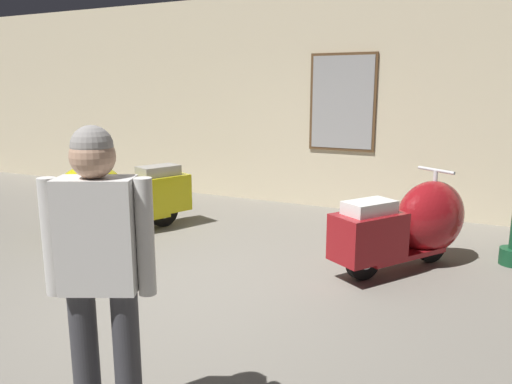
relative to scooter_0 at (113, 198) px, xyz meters
The scene contains 5 objects.
ground_plane 2.13m from the scooter_0, 30.01° to the right, with size 60.00×60.00×0.00m, color slate.
showroom_back_wall 3.53m from the scooter_0, 57.47° to the left, with size 18.00×0.24×3.31m.
scooter_0 is the anchor object (origin of this frame).
scooter_1 3.62m from the scooter_0, ahead, with size 1.33×1.68×1.04m.
visitor_0 3.86m from the scooter_0, 48.82° to the right, with size 0.53×0.39×1.70m.
Camera 1 is at (2.52, -3.67, 1.88)m, focal length 34.83 mm.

